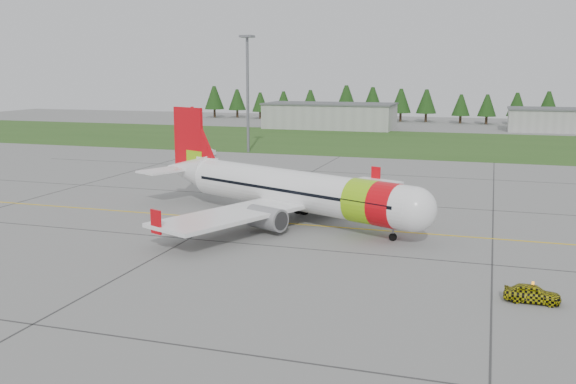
% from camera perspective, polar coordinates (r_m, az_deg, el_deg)
% --- Properties ---
extents(ground, '(320.00, 320.00, 0.00)m').
position_cam_1_polar(ground, '(51.44, 6.45, -5.46)').
color(ground, gray).
rests_on(ground, ground).
extents(aircraft, '(32.44, 30.79, 10.36)m').
position_cam_1_polar(aircraft, '(61.78, 0.27, 0.18)').
color(aircraft, white).
rests_on(aircraft, ground).
extents(follow_me_car, '(1.19, 1.40, 3.42)m').
position_cam_1_polar(follow_me_car, '(43.00, 20.99, -7.00)').
color(follow_me_car, '#D2CB0B').
rests_on(follow_me_car, ground).
extents(service_van, '(1.95, 1.90, 4.45)m').
position_cam_1_polar(service_van, '(109.06, -7.52, 4.26)').
color(service_van, silver).
rests_on(service_van, ground).
extents(grass_strip, '(320.00, 50.00, 0.03)m').
position_cam_1_polar(grass_strip, '(131.63, 13.51, 4.18)').
color(grass_strip, '#30561E').
rests_on(grass_strip, ground).
extents(taxi_guideline, '(120.00, 0.25, 0.02)m').
position_cam_1_polar(taxi_guideline, '(59.04, 7.98, -3.37)').
color(taxi_guideline, gold).
rests_on(taxi_guideline, ground).
extents(hangar_west, '(32.00, 14.00, 6.00)m').
position_cam_1_polar(hangar_west, '(163.74, 3.74, 6.72)').
color(hangar_west, '#A8A8A3').
rests_on(hangar_west, ground).
extents(hangar_east, '(24.00, 12.00, 5.20)m').
position_cam_1_polar(hangar_east, '(167.65, 23.10, 5.85)').
color(hangar_east, '#A8A8A3').
rests_on(hangar_east, ground).
extents(floodlight_mast, '(0.50, 0.50, 20.00)m').
position_cam_1_polar(floodlight_mast, '(114.38, -3.60, 8.53)').
color(floodlight_mast, slate).
rests_on(floodlight_mast, ground).
extents(treeline, '(160.00, 8.00, 10.00)m').
position_cam_1_polar(treeline, '(186.99, 14.91, 7.49)').
color(treeline, '#1C3F14').
rests_on(treeline, ground).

